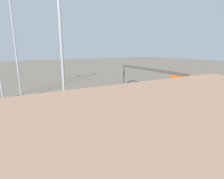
% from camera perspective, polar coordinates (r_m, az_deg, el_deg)
% --- Properties ---
extents(ground_plane, '(400.00, 400.00, 0.00)m').
position_cam_1_polar(ground_plane, '(50.91, -5.69, -4.31)').
color(ground_plane, '#756B5B').
extents(track_bed_0, '(140.00, 2.80, 0.12)m').
position_cam_1_polar(track_bed_0, '(62.12, -10.40, -1.19)').
color(track_bed_0, '#3D3833').
rests_on(track_bed_0, ground_plane).
extents(track_bed_1, '(140.00, 2.80, 0.12)m').
position_cam_1_polar(track_bed_1, '(57.57, -8.74, -2.27)').
color(track_bed_1, '#3D3833').
rests_on(track_bed_1, ground_plane).
extents(track_bed_2, '(140.00, 2.80, 0.12)m').
position_cam_1_polar(track_bed_2, '(53.10, -6.79, -3.53)').
color(track_bed_2, '#3D3833').
rests_on(track_bed_2, ground_plane).
extents(track_bed_3, '(140.00, 2.80, 0.12)m').
position_cam_1_polar(track_bed_3, '(48.73, -4.49, -5.02)').
color(track_bed_3, '#4C443D').
rests_on(track_bed_3, ground_plane).
extents(track_bed_4, '(140.00, 2.80, 0.12)m').
position_cam_1_polar(track_bed_4, '(44.49, -1.72, -6.78)').
color(track_bed_4, '#3D3833').
rests_on(track_bed_4, ground_plane).
extents(track_bed_5, '(140.00, 2.80, 0.12)m').
position_cam_1_polar(track_bed_5, '(40.43, 1.65, -8.88)').
color(track_bed_5, '#4C443D').
rests_on(track_bed_5, ground_plane).
extents(train_on_track_1, '(10.00, 3.00, 5.00)m').
position_cam_1_polar(train_on_track_1, '(83.28, 20.92, 3.26)').
color(train_on_track_1, '#D85914').
rests_on(train_on_track_1, ground_plane).
extents(train_on_track_3, '(10.00, 3.00, 5.00)m').
position_cam_1_polar(train_on_track_3, '(77.63, 26.69, 2.06)').
color(train_on_track_3, '#D85914').
rests_on(train_on_track_3, ground_plane).
extents(light_mast_0, '(2.80, 0.70, 32.88)m').
position_cam_1_polar(light_mast_0, '(59.46, -29.02, 16.57)').
color(light_mast_0, '#9EA0A5').
rests_on(light_mast_0, ground_plane).
extents(light_mast_1, '(2.80, 0.70, 30.24)m').
position_cam_1_polar(light_mast_1, '(30.00, -16.30, 19.85)').
color(light_mast_1, '#9EA0A5').
rests_on(light_mast_1, ground_plane).
extents(signal_gantry, '(0.70, 30.00, 8.80)m').
position_cam_1_polar(signal_gantry, '(59.69, 11.59, 5.51)').
color(signal_gantry, '#4C4742').
rests_on(signal_gantry, ground_plane).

